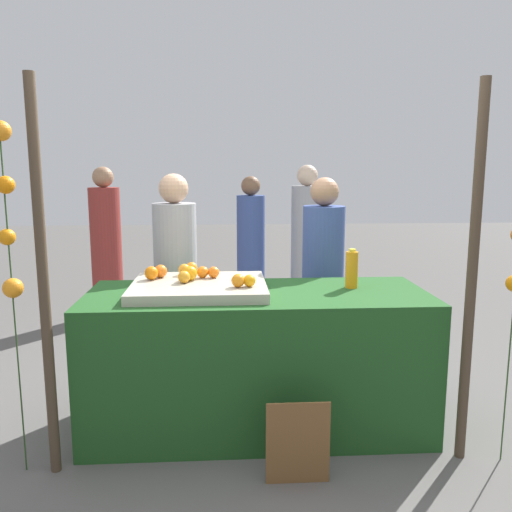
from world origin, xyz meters
TOP-DOWN VIEW (x-y plane):
  - ground_plane at (0.00, 0.00)m, footprint 24.00×24.00m
  - stall_counter at (0.00, 0.00)m, footprint 2.09×0.81m
  - orange_tray at (-0.36, 0.03)m, footprint 0.82×0.67m
  - orange_0 at (-0.12, -0.12)m, footprint 0.08×0.08m
  - orange_1 at (-0.46, 0.25)m, footprint 0.08×0.08m
  - orange_2 at (-0.66, 0.12)m, footprint 0.09×0.09m
  - orange_3 at (-0.34, 0.16)m, footprint 0.07×0.07m
  - orange_4 at (-0.06, -0.11)m, footprint 0.07×0.07m
  - orange_5 at (-0.27, 0.16)m, footprint 0.07×0.07m
  - orange_6 at (-0.42, 0.31)m, footprint 0.08×0.08m
  - orange_7 at (-0.42, 0.09)m, footprint 0.09×0.09m
  - orange_8 at (-0.45, 0.01)m, footprint 0.08×0.08m
  - orange_9 at (-0.61, 0.19)m, footprint 0.08×0.08m
  - juice_bottle at (0.60, 0.09)m, footprint 0.08×0.08m
  - chalkboard_sign at (0.17, -0.63)m, footprint 0.33×0.03m
  - vendor_left at (-0.56, 0.70)m, footprint 0.32×0.32m
  - vendor_right at (0.54, 0.70)m, footprint 0.31×0.31m
  - crowd_person_0 at (-1.48, 2.57)m, footprint 0.33×0.33m
  - crowd_person_1 at (0.69, 2.45)m, footprint 0.33×0.33m
  - crowd_person_2 at (0.09, 2.56)m, footprint 0.31×0.31m
  - canopy_post_left at (-1.13, -0.44)m, footprint 0.06×0.06m
  - canopy_post_right at (1.13, -0.44)m, footprint 0.06×0.06m
  - garland_strand_left at (-1.28, -0.43)m, footprint 0.11×0.11m

SIDE VIEW (x-z plane):
  - ground_plane at x=0.00m, z-range 0.00..0.00m
  - chalkboard_sign at x=0.17m, z-range -0.01..0.44m
  - stall_counter at x=0.00m, z-range 0.00..0.87m
  - crowd_person_2 at x=0.09m, z-range -0.05..1.48m
  - vendor_right at x=0.54m, z-range -0.05..1.50m
  - vendor_left at x=-0.56m, z-range -0.05..1.53m
  - crowd_person_0 at x=-1.48m, z-range -0.06..1.58m
  - crowd_person_1 at x=0.69m, z-range -0.06..1.60m
  - orange_tray at x=-0.36m, z-range 0.87..0.93m
  - orange_5 at x=-0.27m, z-range 0.93..1.00m
  - orange_4 at x=-0.06m, z-range 0.93..1.00m
  - orange_3 at x=-0.34m, z-range 0.93..1.00m
  - orange_1 at x=-0.46m, z-range 0.93..1.01m
  - orange_8 at x=-0.45m, z-range 0.93..1.01m
  - orange_6 at x=-0.42m, z-range 0.93..1.01m
  - orange_0 at x=-0.12m, z-range 0.93..1.01m
  - orange_9 at x=-0.61m, z-range 0.93..1.01m
  - orange_2 at x=-0.66m, z-range 0.93..1.02m
  - orange_7 at x=-0.42m, z-range 0.93..1.02m
  - juice_bottle at x=0.60m, z-range 0.86..1.11m
  - canopy_post_left at x=-1.13m, z-range 0.00..2.08m
  - canopy_post_right at x=1.13m, z-range 0.00..2.08m
  - garland_strand_left at x=-1.28m, z-range 0.44..2.34m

